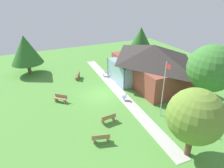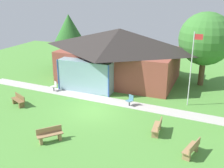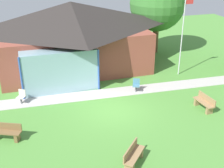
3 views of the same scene
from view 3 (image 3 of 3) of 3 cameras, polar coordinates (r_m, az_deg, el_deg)
ground_plane at (r=17.26m, az=0.19°, el=-4.86°), size 44.00×44.00×0.00m
pavilion at (r=22.77m, az=-7.74°, el=9.35°), size 11.64×8.68×5.00m
footpath at (r=19.02m, az=-1.70°, el=-1.87°), size 23.69×2.51×0.03m
flagpole at (r=21.59m, az=13.42°, el=9.49°), size 0.64×0.08×5.62m
bench_mid_left at (r=15.40m, az=-19.62°, el=-8.71°), size 1.55×1.03×0.84m
bench_mid_right at (r=17.90m, az=17.30°, el=-3.47°), size 0.54×1.53×0.84m
bench_front_center at (r=13.12m, az=4.09°, el=-13.55°), size 1.34×1.40×0.84m
patio_chair_lawn_spare at (r=19.22m, az=4.66°, el=-0.32°), size 0.58×0.58×0.86m
patio_chair_west at (r=18.53m, az=-16.98°, el=-2.39°), size 0.61×0.61×0.86m
tree_behind_pavilion_right at (r=26.12m, az=8.73°, el=15.07°), size 4.71×4.71×6.66m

